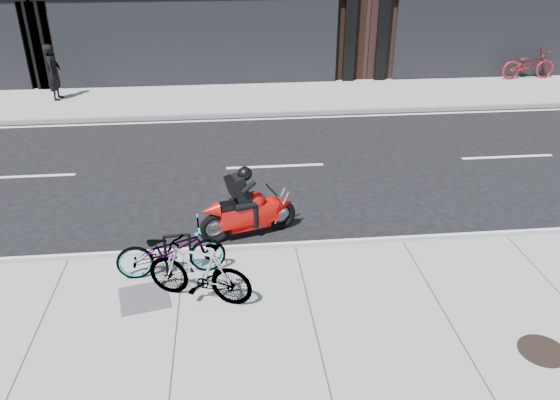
{
  "coord_description": "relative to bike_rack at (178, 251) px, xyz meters",
  "views": [
    {
      "loc": [
        -1.13,
        -10.32,
        5.38
      ],
      "look_at": [
        -0.24,
        -1.58,
        0.9
      ],
      "focal_mm": 35.0,
      "sensor_mm": 36.0,
      "label": 1
    }
  ],
  "objects": [
    {
      "name": "bicycle_front",
      "position": [
        -0.11,
        -0.0,
        0.02
      ],
      "size": [
        1.83,
        0.79,
        0.94
      ],
      "primitive_type": "imported",
      "rotation": [
        0.0,
        0.0,
        1.67
      ],
      "color": "gray",
      "rests_on": "sidewalk_near"
    },
    {
      "name": "manhole_cover",
      "position": [
        5.07,
        -2.4,
        -0.44
      ],
      "size": [
        0.78,
        0.78,
        0.02
      ],
      "primitive_type": "cylinder",
      "rotation": [
        0.0,
        0.0,
        -0.2
      ],
      "color": "black",
      "rests_on": "sidewalk_near"
    },
    {
      "name": "sidewalk_far",
      "position": [
        2.03,
        10.35,
        -0.51
      ],
      "size": [
        60.0,
        3.5,
        0.13
      ],
      "primitive_type": "cube",
      "color": "gray",
      "rests_on": "ground"
    },
    {
      "name": "bicycle_far",
      "position": [
        12.18,
        11.6,
        0.09
      ],
      "size": [
        2.07,
        0.8,
        1.07
      ],
      "primitive_type": "imported",
      "rotation": [
        0.0,
        0.0,
        1.61
      ],
      "color": "maroon",
      "rests_on": "sidewalk_far"
    },
    {
      "name": "ground",
      "position": [
        2.03,
        2.6,
        -0.57
      ],
      "size": [
        120.0,
        120.0,
        0.0
      ],
      "primitive_type": "plane",
      "color": "black",
      "rests_on": "ground"
    },
    {
      "name": "motorcycle",
      "position": [
        1.3,
        1.37,
        0.02
      ],
      "size": [
        1.89,
        0.82,
        1.45
      ],
      "rotation": [
        0.0,
        0.0,
        0.3
      ],
      "color": "black",
      "rests_on": "ground"
    },
    {
      "name": "bicycle_rear",
      "position": [
        0.37,
        -0.72,
        0.07
      ],
      "size": [
        1.76,
        1.09,
        1.03
      ],
      "primitive_type": "imported",
      "rotation": [
        0.0,
        0.0,
        4.33
      ],
      "color": "gray",
      "rests_on": "sidewalk_near"
    },
    {
      "name": "sidewalk_near",
      "position": [
        2.03,
        -2.4,
        -0.51
      ],
      "size": [
        60.0,
        6.0,
        0.13
      ],
      "primitive_type": "cube",
      "color": "gray",
      "rests_on": "ground"
    },
    {
      "name": "utility_grate",
      "position": [
        -0.52,
        -0.63,
        -0.44
      ],
      "size": [
        0.9,
        0.9,
        0.02
      ],
      "primitive_type": "cube",
      "rotation": [
        0.0,
        0.0,
        0.22
      ],
      "color": "#4F4F51",
      "rests_on": "sidewalk_near"
    },
    {
      "name": "pedestrian",
      "position": [
        -4.64,
        10.64,
        0.45
      ],
      "size": [
        0.45,
        0.66,
        1.79
      ],
      "primitive_type": "imported",
      "rotation": [
        0.0,
        0.0,
        1.54
      ],
      "color": "black",
      "rests_on": "sidewalk_far"
    },
    {
      "name": "bike_rack",
      "position": [
        0.0,
        0.0,
        0.0
      ],
      "size": [
        0.45,
        0.08,
        0.76
      ],
      "rotation": [
        0.0,
        0.0,
        0.07
      ],
      "color": "black",
      "rests_on": "sidewalk_near"
    }
  ]
}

